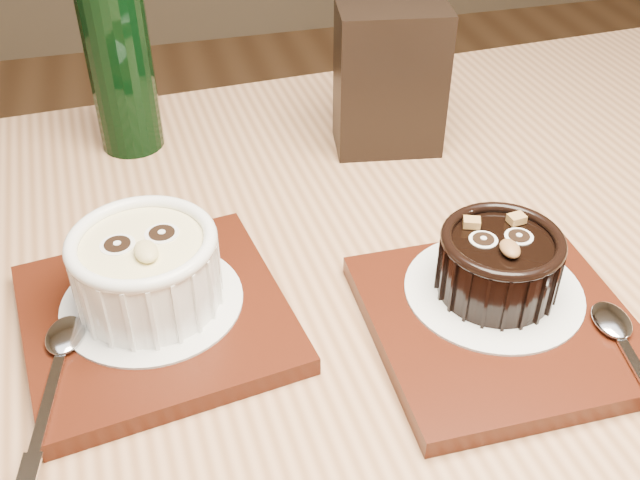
# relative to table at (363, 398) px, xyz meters

# --- Properties ---
(table) EXTENTS (1.25, 0.87, 0.75)m
(table) POSITION_rel_table_xyz_m (0.00, 0.00, 0.00)
(table) COLOR #9C6944
(table) RESTS_ON ground
(tray_left) EXTENTS (0.20, 0.20, 0.01)m
(tray_left) POSITION_rel_table_xyz_m (-0.15, 0.03, 0.10)
(tray_left) COLOR #46180B
(tray_left) RESTS_ON table
(doily_left) EXTENTS (0.13, 0.13, 0.00)m
(doily_left) POSITION_rel_table_xyz_m (-0.15, 0.04, 0.11)
(doily_left) COLOR white
(doily_left) RESTS_ON tray_left
(ramekin_white) EXTENTS (0.10, 0.10, 0.06)m
(ramekin_white) POSITION_rel_table_xyz_m (-0.15, 0.04, 0.14)
(ramekin_white) COLOR white
(ramekin_white) RESTS_ON doily_left
(spoon_left) EXTENTS (0.05, 0.14, 0.01)m
(spoon_left) POSITION_rel_table_xyz_m (-0.22, -0.02, 0.11)
(spoon_left) COLOR silver
(spoon_left) RESTS_ON tray_left
(tray_right) EXTENTS (0.18, 0.18, 0.01)m
(tray_right) POSITION_rel_table_xyz_m (0.09, -0.04, 0.10)
(tray_right) COLOR #46180B
(tray_right) RESTS_ON table
(doily_right) EXTENTS (0.13, 0.13, 0.00)m
(doily_right) POSITION_rel_table_xyz_m (0.09, -0.01, 0.11)
(doily_right) COLOR white
(doily_right) RESTS_ON tray_right
(ramekin_dark) EXTENTS (0.09, 0.09, 0.05)m
(ramekin_dark) POSITION_rel_table_xyz_m (0.09, -0.01, 0.13)
(ramekin_dark) COLOR black
(ramekin_dark) RESTS_ON doily_right
(spoon_right) EXTENTS (0.05, 0.14, 0.01)m
(spoon_right) POSITION_rel_table_xyz_m (0.15, -0.10, 0.11)
(spoon_right) COLOR silver
(spoon_right) RESTS_ON tray_right
(condiment_stand) EXTENTS (0.11, 0.07, 0.14)m
(condiment_stand) POSITION_rel_table_xyz_m (0.09, 0.23, 0.16)
(condiment_stand) COLOR black
(condiment_stand) RESTS_ON table
(green_bottle) EXTENTS (0.06, 0.06, 0.23)m
(green_bottle) POSITION_rel_table_xyz_m (-0.15, 0.30, 0.18)
(green_bottle) COLOR black
(green_bottle) RESTS_ON table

